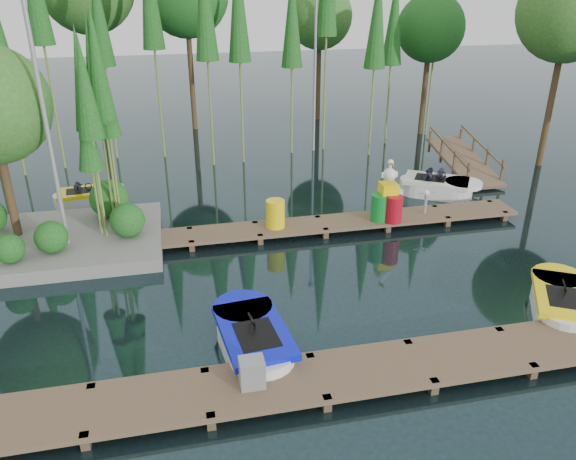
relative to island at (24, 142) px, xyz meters
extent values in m
plane|color=#1B2F33|center=(6.30, -3.29, -3.18)|extent=(90.00, 90.00, 0.00)
cube|color=brown|center=(6.30, -7.79, -2.93)|extent=(18.00, 1.50, 0.10)
cube|color=#4C3B29|center=(2.00, -8.42, -3.13)|extent=(0.16, 0.16, 0.50)
cube|color=#4C3B29|center=(2.00, -7.16, -3.13)|extent=(0.16, 0.16, 0.50)
cube|color=#4C3B29|center=(4.15, -8.42, -3.13)|extent=(0.16, 0.16, 0.50)
cube|color=#4C3B29|center=(4.15, -7.16, -3.13)|extent=(0.16, 0.16, 0.50)
cube|color=#4C3B29|center=(6.30, -8.42, -3.13)|extent=(0.16, 0.16, 0.50)
cube|color=#4C3B29|center=(6.30, -7.16, -3.13)|extent=(0.16, 0.16, 0.50)
cube|color=#4C3B29|center=(8.45, -8.42, -3.13)|extent=(0.16, 0.16, 0.50)
cube|color=#4C3B29|center=(8.45, -7.16, -3.13)|extent=(0.16, 0.16, 0.50)
cube|color=#4C3B29|center=(10.60, -8.42, -3.13)|extent=(0.16, 0.16, 0.50)
cube|color=#4C3B29|center=(10.60, -7.16, -3.13)|extent=(0.16, 0.16, 0.50)
cube|color=brown|center=(7.30, -0.79, -2.93)|extent=(15.00, 1.20, 0.10)
cube|color=#4C3B29|center=(0.20, -1.27, -3.13)|extent=(0.16, 0.16, 0.50)
cube|color=#4C3B29|center=(0.20, -0.31, -3.13)|extent=(0.16, 0.16, 0.50)
cube|color=#4C3B29|center=(2.23, -1.27, -3.13)|extent=(0.16, 0.16, 0.50)
cube|color=#4C3B29|center=(2.23, -0.31, -3.13)|extent=(0.16, 0.16, 0.50)
cube|color=#4C3B29|center=(4.26, -1.27, -3.13)|extent=(0.16, 0.16, 0.50)
cube|color=#4C3B29|center=(4.26, -0.31, -3.13)|extent=(0.16, 0.16, 0.50)
cube|color=#4C3B29|center=(6.28, -1.27, -3.13)|extent=(0.16, 0.16, 0.50)
cube|color=#4C3B29|center=(6.28, -0.31, -3.13)|extent=(0.16, 0.16, 0.50)
cube|color=#4C3B29|center=(8.31, -1.27, -3.13)|extent=(0.16, 0.16, 0.50)
cube|color=#4C3B29|center=(8.31, -0.31, -3.13)|extent=(0.16, 0.16, 0.50)
cube|color=#4C3B29|center=(10.34, -1.27, -3.13)|extent=(0.16, 0.16, 0.50)
cube|color=#4C3B29|center=(10.34, -0.31, -3.13)|extent=(0.16, 0.16, 0.50)
cube|color=#4C3B29|center=(12.37, -1.27, -3.13)|extent=(0.16, 0.16, 0.50)
cube|color=#4C3B29|center=(12.37, -0.31, -3.13)|extent=(0.16, 0.16, 0.50)
cube|color=#4C3B29|center=(14.40, -1.27, -3.13)|extent=(0.16, 0.16, 0.50)
cube|color=#4C3B29|center=(14.40, -0.31, -3.13)|extent=(0.16, 0.16, 0.50)
cube|color=slate|center=(0.30, -0.29, -3.00)|extent=(6.20, 4.20, 0.42)
sphere|color=#21611F|center=(0.50, -1.29, -2.34)|extent=(0.90, 0.90, 0.90)
sphere|color=#21611F|center=(1.90, 0.91, -2.19)|extent=(1.20, 1.20, 1.20)
sphere|color=#21611F|center=(-0.50, -1.69, -2.39)|extent=(0.80, 0.80, 0.80)
sphere|color=#21611F|center=(2.50, -0.69, -2.29)|extent=(1.00, 1.00, 1.00)
cylinder|color=#45331D|center=(-0.70, 0.11, -1.18)|extent=(0.24, 0.24, 3.60)
cylinder|color=olive|center=(2.04, 0.27, -0.22)|extent=(0.07, 0.07, 5.93)
cone|color=#21611F|center=(2.04, 0.27, 1.86)|extent=(0.70, 0.70, 2.97)
cylinder|color=olive|center=(1.73, 0.11, -0.35)|extent=(0.07, 0.07, 5.66)
cone|color=#21611F|center=(1.73, 0.11, 1.63)|extent=(0.70, 0.70, 2.83)
cylinder|color=olive|center=(2.23, 0.30, -0.57)|extent=(0.07, 0.07, 5.22)
cone|color=#21611F|center=(2.23, 0.30, 1.26)|extent=(0.70, 0.70, 2.61)
cylinder|color=olive|center=(1.85, -0.51, -0.42)|extent=(0.07, 0.07, 5.53)
cone|color=#21611F|center=(1.85, -0.51, 1.52)|extent=(0.70, 0.70, 2.76)
cylinder|color=olive|center=(1.71, -0.39, -1.18)|extent=(0.07, 0.07, 4.01)
cone|color=#21611F|center=(1.71, -0.39, 0.23)|extent=(0.70, 0.70, 2.01)
cylinder|color=olive|center=(2.17, 0.16, -0.13)|extent=(0.07, 0.07, 6.11)
cone|color=#21611F|center=(2.17, 0.16, 2.01)|extent=(0.70, 0.70, 3.05)
cylinder|color=#45331D|center=(19.04, 3.61, -0.15)|extent=(0.26, 0.26, 6.06)
sphere|color=#397128|center=(19.04, 3.61, 2.87)|extent=(3.81, 3.81, 3.81)
cylinder|color=#45331D|center=(16.28, 9.35, -0.67)|extent=(0.26, 0.26, 5.02)
sphere|color=#21611F|center=(16.28, 9.35, 1.84)|extent=(3.16, 3.16, 3.16)
cylinder|color=#45331D|center=(12.04, 13.41, -0.53)|extent=(0.26, 0.26, 5.31)
sphere|color=#397128|center=(12.04, 13.41, 2.12)|extent=(3.34, 3.34, 3.34)
cylinder|color=#45331D|center=(5.30, 12.74, 0.05)|extent=(0.26, 0.26, 6.46)
cylinder|color=#45331D|center=(0.88, 12.71, 0.24)|extent=(0.26, 0.26, 6.85)
cylinder|color=olive|center=(-1.86, 6.94, 0.55)|extent=(0.09, 0.09, 7.48)
cylinder|color=olive|center=(-0.41, 7.53, 1.65)|extent=(0.09, 0.09, 9.66)
cylinder|color=olive|center=(1.62, 8.54, 0.66)|extent=(0.09, 0.09, 7.69)
cone|color=#21611F|center=(1.62, 8.54, 2.81)|extent=(0.90, 0.90, 4.23)
cylinder|color=olive|center=(3.67, 8.19, 1.31)|extent=(0.09, 0.09, 8.99)
cylinder|color=olive|center=(5.66, 6.58, 1.03)|extent=(0.09, 0.09, 8.44)
cylinder|color=olive|center=(6.95, 6.71, 0.93)|extent=(0.09, 0.09, 8.22)
cone|color=#21611F|center=(6.95, 6.71, 3.23)|extent=(0.90, 0.90, 4.52)
cylinder|color=olive|center=(9.25, 7.58, 0.52)|extent=(0.09, 0.09, 7.41)
cone|color=#21611F|center=(9.25, 7.58, 2.59)|extent=(0.90, 0.90, 4.07)
cylinder|color=olive|center=(10.79, 7.80, 1.70)|extent=(0.09, 0.09, 9.77)
cylinder|color=olive|center=(12.54, 6.54, 0.52)|extent=(0.09, 0.09, 7.40)
cone|color=#21611F|center=(12.54, 6.54, 2.59)|extent=(0.90, 0.90, 4.07)
cylinder|color=olive|center=(13.93, 8.13, 0.39)|extent=(0.09, 0.09, 7.14)
cone|color=#21611F|center=(13.93, 8.13, 2.39)|extent=(0.90, 0.90, 3.93)
cylinder|color=olive|center=(16.47, 9.13, 1.12)|extent=(0.09, 0.09, 8.61)
cylinder|color=gray|center=(0.80, -0.79, 0.32)|extent=(0.12, 0.12, 7.00)
cylinder|color=gray|center=(10.30, 7.71, 0.32)|extent=(0.12, 0.12, 7.00)
cube|color=brown|center=(15.30, 3.21, -2.63)|extent=(1.50, 3.94, 0.95)
cube|color=#4C3B29|center=(14.60, 1.61, -2.59)|extent=(0.08, 0.08, 0.90)
cube|color=#4C3B29|center=(14.60, 2.71, -2.48)|extent=(0.08, 0.08, 0.90)
cube|color=#4C3B29|center=(14.60, 3.81, -2.37)|extent=(0.08, 0.08, 0.90)
cube|color=#4C3B29|center=(14.60, 4.91, -2.26)|extent=(0.08, 0.08, 0.90)
cube|color=brown|center=(14.60, 3.21, -2.03)|extent=(0.06, 3.54, 0.83)
cube|color=#4C3B29|center=(16.00, 1.61, -2.59)|extent=(0.08, 0.08, 0.90)
cube|color=#4C3B29|center=(16.00, 2.71, -2.48)|extent=(0.08, 0.08, 0.90)
cube|color=#4C3B29|center=(16.00, 3.81, -2.37)|extent=(0.08, 0.08, 0.90)
cube|color=#4C3B29|center=(16.00, 4.91, -2.26)|extent=(0.08, 0.08, 0.90)
cube|color=brown|center=(16.00, 3.21, -2.03)|extent=(0.06, 3.54, 0.83)
cube|color=white|center=(5.25, -6.45, -2.96)|extent=(1.45, 1.46, 0.60)
cylinder|color=white|center=(5.19, -5.78, -2.96)|extent=(1.45, 1.45, 0.60)
cylinder|color=white|center=(5.32, -7.11, -2.96)|extent=(1.45, 1.45, 0.60)
cube|color=#0813D7|center=(5.25, -6.45, -2.63)|extent=(1.57, 2.42, 0.15)
cylinder|color=#0813D7|center=(5.16, -5.48, -2.63)|extent=(1.47, 1.47, 0.15)
cube|color=black|center=(5.28, -6.66, -2.58)|extent=(0.92, 1.17, 0.07)
torus|color=black|center=(5.24, -6.28, -2.41)|extent=(0.19, 0.32, 0.29)
cube|color=white|center=(12.61, -6.53, -2.98)|extent=(1.69, 1.69, 0.57)
cylinder|color=white|center=(12.92, -5.99, -2.98)|extent=(1.68, 1.68, 0.57)
cylinder|color=white|center=(12.30, -7.07, -2.98)|extent=(1.68, 1.68, 0.57)
cube|color=yellow|center=(12.61, -6.53, -2.67)|extent=(2.16, 2.49, 0.14)
cylinder|color=yellow|center=(13.06, -5.75, -2.67)|extent=(1.72, 1.72, 0.14)
cube|color=black|center=(12.51, -6.71, -2.62)|extent=(1.17, 1.26, 0.06)
torus|color=black|center=(12.69, -6.40, -2.46)|extent=(0.27, 0.32, 0.27)
cube|color=white|center=(0.88, 3.20, -3.01)|extent=(1.21, 1.20, 0.49)
cylinder|color=white|center=(1.41, 3.27, -3.01)|extent=(1.20, 1.20, 0.49)
cylinder|color=white|center=(0.34, 3.13, -3.01)|extent=(1.20, 1.20, 0.49)
cube|color=yellow|center=(0.88, 3.20, -2.74)|extent=(1.99, 1.32, 0.12)
cylinder|color=yellow|center=(1.65, 3.30, -2.74)|extent=(1.22, 1.22, 0.12)
cube|color=black|center=(0.70, 3.17, -2.70)|extent=(0.96, 0.77, 0.05)
torus|color=black|center=(1.01, 3.21, -2.56)|extent=(0.26, 0.16, 0.24)
imported|color=#1E1E2D|center=(0.65, 3.17, -2.48)|extent=(0.42, 0.34, 0.87)
cube|color=white|center=(13.22, 1.38, -2.97)|extent=(1.79, 1.79, 0.59)
cylinder|color=white|center=(13.78, 1.04, -2.97)|extent=(1.79, 1.79, 0.59)
cylinder|color=white|center=(12.67, 1.73, -2.97)|extent=(1.79, 1.79, 0.59)
cube|color=white|center=(13.22, 1.38, -2.64)|extent=(2.61, 2.32, 0.15)
cylinder|color=white|center=(14.03, 0.88, -2.64)|extent=(1.82, 1.82, 0.15)
cube|color=black|center=(13.04, 1.50, -2.60)|extent=(1.33, 1.25, 0.06)
torus|color=black|center=(13.36, 1.30, -2.43)|extent=(0.34, 0.29, 0.29)
imported|color=#1E1E2D|center=(13.00, 1.53, -2.37)|extent=(0.54, 0.50, 0.97)
imported|color=#1E1E2D|center=(13.52, 1.64, -2.44)|extent=(0.42, 0.38, 0.73)
cube|color=gray|center=(5.00, -7.79, -2.59)|extent=(0.47, 0.40, 0.58)
cylinder|color=yellow|center=(6.85, -0.79, -2.45)|extent=(0.58, 0.58, 0.86)
cylinder|color=#0D7D26|center=(10.14, -0.98, -2.46)|extent=(0.56, 0.56, 0.84)
cylinder|color=white|center=(10.70, -0.70, -2.46)|extent=(0.56, 0.56, 0.84)
cylinder|color=#AA0C1B|center=(10.51, -1.17, -2.46)|extent=(0.56, 0.56, 0.84)
cube|color=yellow|center=(10.42, -0.89, -1.88)|extent=(0.52, 0.52, 0.33)
sphere|color=white|center=(10.42, -0.89, -1.43)|extent=(0.41, 0.41, 0.41)
cylinder|color=white|center=(10.42, -0.89, -1.20)|extent=(0.09, 0.09, 0.28)
sphere|color=white|center=(10.42, -0.89, -1.04)|extent=(0.19, 0.19, 0.19)
cone|color=orange|center=(10.42, -1.08, -1.06)|extent=(0.09, 0.28, 0.09)
cube|color=white|center=(10.42, -0.89, -1.43)|extent=(0.52, 0.06, 0.17)
cylinder|color=gray|center=(11.78, -0.79, -2.58)|extent=(0.10, 0.10, 0.60)
sphere|color=white|center=(11.78, -0.79, -2.19)|extent=(0.20, 0.20, 0.20)
cube|color=gray|center=(11.78, -0.79, -2.19)|extent=(0.50, 0.04, 0.04)
cone|color=orange|center=(11.78, -0.91, -2.19)|extent=(0.04, 0.10, 0.04)
camera|label=1|loc=(3.84, -16.17, 4.29)|focal=35.00mm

